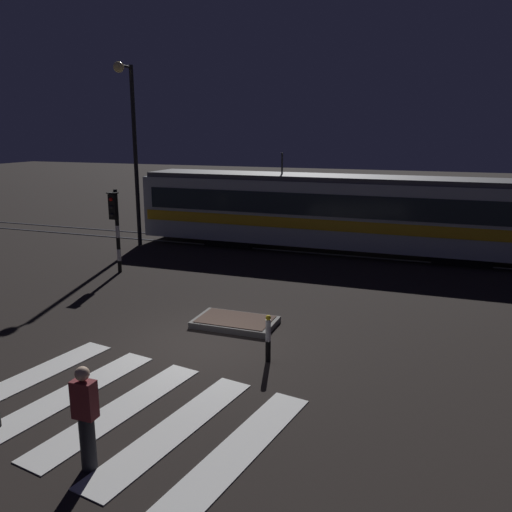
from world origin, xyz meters
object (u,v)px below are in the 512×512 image
Objects in this scene: pedestrian_waiting_at_kerb at (86,418)px; bollard_island_edge at (268,338)px; traffic_light_corner_far_left at (115,219)px; tram at (342,211)px; street_lamp_trackside_left at (131,135)px.

bollard_island_edge is at bearing 73.90° from pedestrian_waiting_at_kerb.
pedestrian_waiting_at_kerb reaches higher than bollard_island_edge.
bollard_island_edge is (7.62, -5.33, -1.45)m from traffic_light_corner_far_left.
pedestrian_waiting_at_kerb is at bearing -106.10° from bollard_island_edge.
traffic_light_corner_far_left is at bearing 122.22° from pedestrian_waiting_at_kerb.
tram reaches higher than pedestrian_waiting_at_kerb.
street_lamp_trackside_left reaches higher than bollard_island_edge.
traffic_light_corner_far_left is 0.17× the size of tram.
tram is (8.82, 2.05, -3.15)m from street_lamp_trackside_left.
tram is at bearing 93.25° from bollard_island_edge.
street_lamp_trackside_left is 4.57× the size of pedestrian_waiting_at_kerb.
bollard_island_edge is (0.66, -11.56, -1.19)m from tram.
pedestrian_waiting_at_kerb is at bearing -57.78° from traffic_light_corner_far_left.
bollard_island_edge is at bearing -86.75° from tram.
tram is 10.48× the size of pedestrian_waiting_at_kerb.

